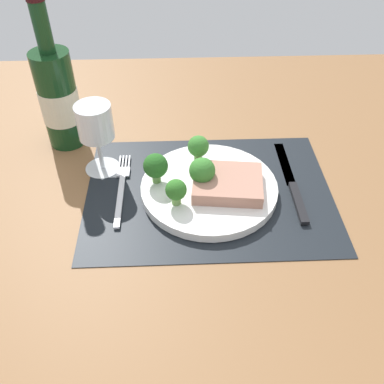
{
  "coord_description": "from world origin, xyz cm",
  "views": [
    {
      "loc": [
        -5.33,
        -56.32,
        51.63
      ],
      "look_at": [
        -3.1,
        -1.76,
        1.9
      ],
      "focal_mm": 40.04,
      "sensor_mm": 36.0,
      "label": 1
    }
  ],
  "objects": [
    {
      "name": "broccoli_near_fork",
      "position": [
        -9.25,
        1.37,
        5.28
      ],
      "size": [
        4.33,
        4.33,
        5.67
      ],
      "color": "#5B8942",
      "rests_on": "plate"
    },
    {
      "name": "ground_plane",
      "position": [
        0.0,
        0.0,
        -1.5
      ],
      "size": [
        140.0,
        110.0,
        3.0
      ],
      "primitive_type": "cube",
      "color": "brown"
    },
    {
      "name": "plate",
      "position": [
        0.0,
        0.0,
        1.1
      ],
      "size": [
        24.13,
        24.13,
        1.6
      ],
      "primitive_type": "cylinder",
      "color": "white",
      "rests_on": "placemat"
    },
    {
      "name": "steak",
      "position": [
        3.08,
        -1.02,
        3.05
      ],
      "size": [
        12.86,
        10.91,
        2.29
      ],
      "primitive_type": "cube",
      "rotation": [
        0.0,
        0.0,
        -0.12
      ],
      "color": "tan",
      "rests_on": "plate"
    },
    {
      "name": "broccoli_near_steak",
      "position": [
        -1.29,
        0.31,
        5.05
      ],
      "size": [
        4.53,
        4.53,
        5.55
      ],
      "color": "#6B994C",
      "rests_on": "plate"
    },
    {
      "name": "wine_glass",
      "position": [
        -19.74,
        7.77,
        9.48
      ],
      "size": [
        6.55,
        6.55,
        13.65
      ],
      "color": "silver",
      "rests_on": "ground_plane"
    },
    {
      "name": "placemat",
      "position": [
        0.0,
        0.0,
        0.15
      ],
      "size": [
        43.56,
        31.93,
        0.3
      ],
      "primitive_type": "cube",
      "color": "black",
      "rests_on": "ground_plane"
    },
    {
      "name": "fork",
      "position": [
        -15.67,
        1.42,
        0.55
      ],
      "size": [
        2.4,
        19.2,
        0.5
      ],
      "rotation": [
        0.0,
        0.0,
        -0.01
      ],
      "color": "silver",
      "rests_on": "placemat"
    },
    {
      "name": "broccoli_back_left",
      "position": [
        -5.83,
        -4.4,
        4.74
      ],
      "size": [
        3.56,
        3.56,
        4.78
      ],
      "color": "#6B994C",
      "rests_on": "plate"
    },
    {
      "name": "wine_bottle",
      "position": [
        -27.81,
        17.05,
        10.21
      ],
      "size": [
        7.44,
        7.44,
        29.49
      ],
      "color": "#143819",
      "rests_on": "ground_plane"
    },
    {
      "name": "knife",
      "position": [
        15.19,
        0.53,
        0.6
      ],
      "size": [
        1.8,
        23.0,
        0.8
      ],
      "rotation": [
        0.0,
        0.0,
        -0.04
      ],
      "color": "black",
      "rests_on": "placemat"
    },
    {
      "name": "broccoli_center",
      "position": [
        -1.63,
        6.33,
        5.5
      ],
      "size": [
        3.89,
        3.89,
        5.75
      ],
      "color": "#5B8942",
      "rests_on": "plate"
    }
  ]
}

